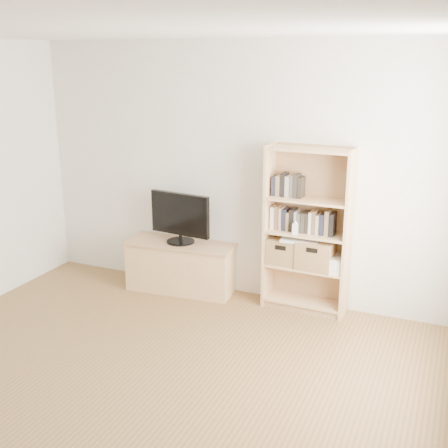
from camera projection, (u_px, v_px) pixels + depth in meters
The scene contains 13 objects.
floor at pixel (101, 423), 3.88m from camera, with size 4.50×5.00×0.01m, color brown.
back_wall at pixel (238, 172), 5.70m from camera, with size 4.50×0.02×2.60m, color silver.
ceiling at pixel (72, 26), 3.13m from camera, with size 4.50×5.00×0.01m, color white.
tv_stand at pixel (181, 267), 6.03m from camera, with size 1.13×0.42×0.52m, color tan.
bookshelf at pixel (307, 231), 5.42m from camera, with size 0.82×0.29×1.64m, color tan.
television at pixel (180, 218), 5.87m from camera, with size 0.69×0.05×0.54m, color black.
books_row_mid at pixel (308, 220), 5.40m from camera, with size 0.90×0.18×0.24m, color silver.
books_row_upper at pixel (291, 185), 5.38m from camera, with size 0.41×0.15×0.22m, color silver.
baby_monitor at pixel (295, 229), 5.36m from camera, with size 0.05×0.03×0.10m, color white.
basket_left at pixel (285, 251), 5.57m from camera, with size 0.31×0.26×0.26m, color olive.
basket_right at pixel (316, 254), 5.44m from camera, with size 0.34×0.28×0.28m, color olive.
laptop at pixel (301, 239), 5.45m from camera, with size 0.36×0.25×0.03m, color white.
magazine_stack at pixel (334, 265), 5.39m from camera, with size 0.18×0.26×0.12m, color beige.
Camera 1 is at (2.10, -2.71, 2.44)m, focal length 45.00 mm.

